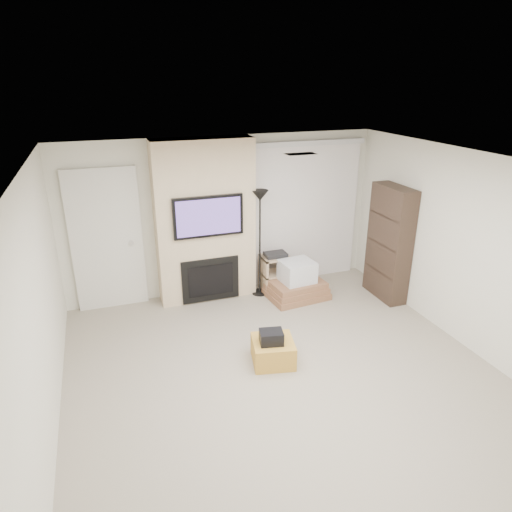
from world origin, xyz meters
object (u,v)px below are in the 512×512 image
object	(u,v)px
ottoman	(273,351)
av_stand	(275,271)
box_stack	(297,284)
floor_lamp	(260,214)
bookshelf	(389,243)

from	to	relation	value
ottoman	av_stand	bearing A→B (deg)	67.75
box_stack	ottoman	bearing A→B (deg)	-123.12
floor_lamp	av_stand	distance (m)	1.05
ottoman	box_stack	xyz separation A→B (m)	(1.01, 1.55, 0.08)
ottoman	box_stack	bearing A→B (deg)	56.88
ottoman	bookshelf	world-z (taller)	bookshelf
floor_lamp	bookshelf	bearing A→B (deg)	-21.48
av_stand	bookshelf	bearing A→B (deg)	-26.11
av_stand	bookshelf	world-z (taller)	bookshelf
bookshelf	av_stand	bearing A→B (deg)	153.89
bookshelf	floor_lamp	bearing A→B (deg)	158.52
av_stand	ottoman	bearing A→B (deg)	-112.25
box_stack	floor_lamp	bearing A→B (deg)	148.60
box_stack	bookshelf	bearing A→B (deg)	-17.29
av_stand	box_stack	size ratio (longest dim) A/B	0.67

